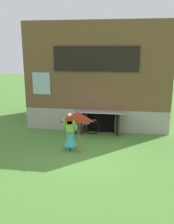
{
  "coord_description": "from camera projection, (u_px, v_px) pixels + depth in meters",
  "views": [
    {
      "loc": [
        1.3,
        -8.76,
        4.13
      ],
      "look_at": [
        -0.19,
        1.4,
        1.44
      ],
      "focal_mm": 39.03,
      "sensor_mm": 36.0,
      "label": 1
    }
  ],
  "objects": [
    {
      "name": "ground_plane",
      "position": [
        87.0,
        156.0,
        9.61
      ],
      "size": [
        60.0,
        60.0,
        0.0
      ],
      "primitive_type": "plane",
      "color": "#4C7F33"
    },
    {
      "name": "bicycle_silver",
      "position": [
        82.0,
        127.0,
        12.02
      ],
      "size": [
        1.74,
        0.15,
        0.79
      ],
      "rotation": [
        0.0,
        0.0,
        0.06
      ],
      "color": "black",
      "rests_on": "ground_plane"
    },
    {
      "name": "log_house",
      "position": [
        100.0,
        74.0,
        13.94
      ],
      "size": [
        7.29,
        5.6,
        5.42
      ],
      "color": "#9E998E",
      "rests_on": "ground_plane"
    },
    {
      "name": "person",
      "position": [
        70.0,
        135.0,
        10.02
      ],
      "size": [
        0.61,
        0.52,
        1.61
      ],
      "rotation": [
        0.0,
        0.0,
        0.39
      ],
      "color": "teal",
      "rests_on": "ground_plane"
    },
    {
      "name": "kite",
      "position": [
        78.0,
        124.0,
        9.23
      ],
      "size": [
        1.17,
        1.14,
        1.72
      ],
      "color": "red",
      "rests_on": "ground_plane"
    }
  ]
}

